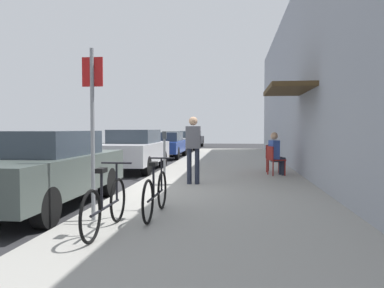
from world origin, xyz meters
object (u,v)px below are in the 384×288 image
at_px(cafe_chair_0, 274,158).
at_px(seated_patron_0, 276,152).
at_px(bicycle_1, 156,193).
at_px(parked_car_4, 191,139).
at_px(parked_car_2, 166,144).
at_px(parked_car_3, 181,141).
at_px(street_sign, 93,120).
at_px(parked_car_1, 134,150).
at_px(pedestrian_standing, 193,144).
at_px(parking_meter, 164,150).
at_px(cafe_chair_1, 271,156).
at_px(parked_car_0, 43,168).
at_px(bicycle_0, 106,205).

bearing_deg(cafe_chair_0, seated_patron_0, 18.23).
bearing_deg(seated_patron_0, bicycle_1, -113.87).
bearing_deg(parked_car_4, parked_car_2, -90.00).
relative_size(parked_car_3, street_sign, 1.69).
height_order(parked_car_2, street_sign, street_sign).
relative_size(parked_car_1, parked_car_2, 1.00).
bearing_deg(parked_car_4, parked_car_1, -90.00).
height_order(parked_car_3, parked_car_4, parked_car_3).
bearing_deg(pedestrian_standing, seated_patron_0, 42.59).
height_order(parked_car_1, seated_patron_0, parked_car_1).
height_order(parked_car_2, parked_car_3, parked_car_3).
distance_m(parked_car_4, seated_patron_0, 19.36).
height_order(street_sign, seated_patron_0, street_sign).
bearing_deg(parked_car_2, parking_meter, -79.55).
xyz_separation_m(parked_car_2, cafe_chair_1, (4.79, -6.96, -0.08)).
height_order(parked_car_0, bicycle_1, parked_car_0).
xyz_separation_m(parked_car_4, bicycle_0, (1.90, -25.30, -0.23)).
bearing_deg(parked_car_2, pedestrian_standing, -75.42).
distance_m(street_sign, bicycle_1, 1.51).
bearing_deg(parked_car_4, parked_car_0, -90.00).
height_order(parked_car_0, parked_car_2, parked_car_0).
relative_size(parked_car_4, bicycle_0, 2.57).
relative_size(bicycle_1, pedestrian_standing, 1.01).
distance_m(bicycle_0, cafe_chair_1, 7.98).
distance_m(seated_patron_0, pedestrian_standing, 3.09).
xyz_separation_m(parked_car_1, street_sign, (1.50, -7.65, 0.87)).
bearing_deg(bicycle_1, parked_car_4, 95.58).
relative_size(parked_car_2, parked_car_4, 1.00).
relative_size(parked_car_3, parked_car_4, 1.00).
height_order(parked_car_3, pedestrian_standing, pedestrian_standing).
bearing_deg(cafe_chair_1, seated_patron_0, -86.19).
relative_size(parked_car_1, pedestrian_standing, 2.59).
bearing_deg(parked_car_0, seated_patron_0, 44.15).
distance_m(parked_car_2, seated_patron_0, 9.22).
height_order(parked_car_4, bicycle_0, parked_car_4).
bearing_deg(bicycle_1, seated_patron_0, 66.13).
bearing_deg(parked_car_4, street_sign, -86.53).
bearing_deg(bicycle_0, cafe_chair_1, 68.82).
height_order(parked_car_2, cafe_chair_1, parked_car_2).
bearing_deg(parking_meter, pedestrian_standing, -55.92).
height_order(parked_car_4, seated_patron_0, seated_patron_0).
height_order(parked_car_0, parked_car_1, parked_car_1).
xyz_separation_m(cafe_chair_1, pedestrian_standing, (-2.21, -2.97, 0.50)).
distance_m(parked_car_3, bicycle_0, 19.74).
bearing_deg(parked_car_4, bicycle_0, -85.70).
bearing_deg(parked_car_1, parked_car_3, 90.00).
xyz_separation_m(cafe_chair_0, seated_patron_0, (0.06, 0.02, 0.19)).
relative_size(parked_car_1, seated_patron_0, 3.41).
relative_size(parked_car_4, parking_meter, 3.33).
bearing_deg(parked_car_2, parked_car_0, -90.00).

